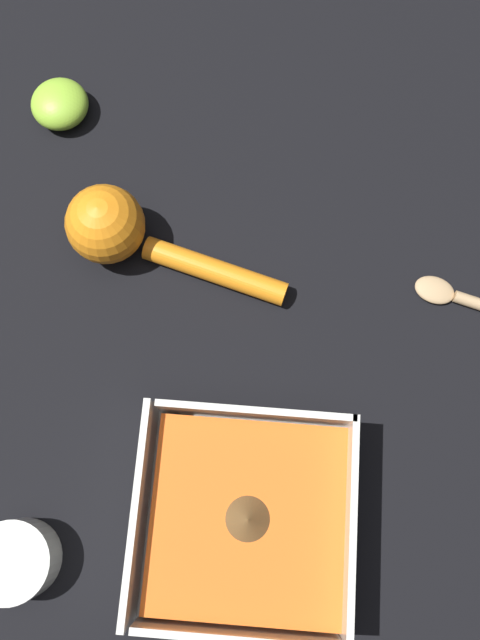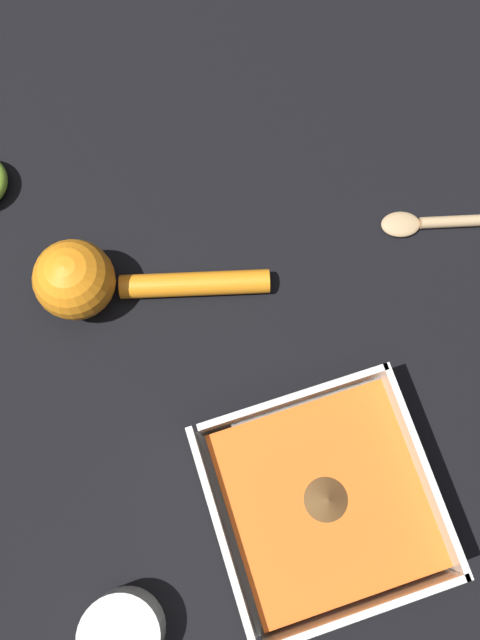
# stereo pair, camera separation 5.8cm
# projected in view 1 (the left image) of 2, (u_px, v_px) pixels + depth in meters

# --- Properties ---
(ground_plane) EXTENTS (4.00, 4.00, 0.00)m
(ground_plane) POSITION_uv_depth(u_px,v_px,m) (245.00, 540.00, 0.56)
(ground_plane) COLOR black
(square_dish) EXTENTS (0.18, 0.18, 0.07)m
(square_dish) POSITION_uv_depth(u_px,v_px,m) (243.00, 517.00, 0.54)
(square_dish) COLOR silver
(square_dish) RESTS_ON ground_plane
(spice_bowl) EXTENTS (0.07, 0.07, 0.04)m
(spice_bowl) POSITION_uv_depth(u_px,v_px,m) (17.00, 560.00, 0.54)
(spice_bowl) COLOR silver
(spice_bowl) RESTS_ON ground_plane
(lemon_squeezer) EXTENTS (0.10, 0.22, 0.08)m
(lemon_squeezer) POSITION_uv_depth(u_px,v_px,m) (123.00, 232.00, 0.60)
(lemon_squeezer) COLOR orange
(lemon_squeezer) RESTS_ON ground_plane
(lemon_half) EXTENTS (0.06, 0.06, 0.03)m
(lemon_half) POSITION_uv_depth(u_px,v_px,m) (60.00, 104.00, 0.66)
(lemon_half) COLOR #93CC38
(lemon_half) RESTS_ON ground_plane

